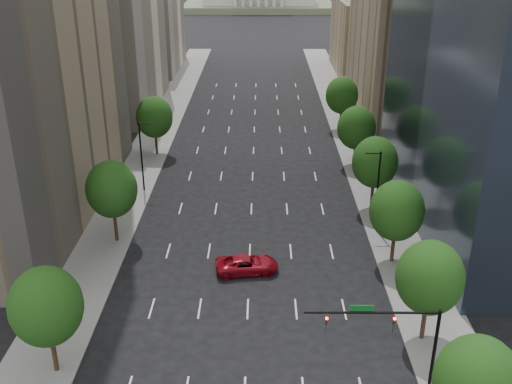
{
  "coord_description": "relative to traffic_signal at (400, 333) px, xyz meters",
  "views": [
    {
      "loc": [
        1.09,
        -2.61,
        30.07
      ],
      "look_at": [
        0.66,
        46.89,
        8.0
      ],
      "focal_mm": 41.56,
      "sensor_mm": 36.0,
      "label": 1
    }
  ],
  "objects": [
    {
      "name": "tree_left_1",
      "position": [
        -24.53,
        22.0,
        0.79
      ],
      "size": [
        5.2,
        5.2,
        8.97
      ],
      "color": "#382316",
      "rests_on": "ground"
    },
    {
      "name": "tree_left_0",
      "position": [
        -24.53,
        2.0,
        0.58
      ],
      "size": [
        5.2,
        5.2,
        8.75
      ],
      "color": "#382316",
      "rests_on": "ground"
    },
    {
      "name": "filler_left",
      "position": [
        -35.53,
        106.0,
        3.83
      ],
      "size": [
        14.0,
        26.0,
        18.0
      ],
      "primitive_type": "cube",
      "color": "beige",
      "rests_on": "ground"
    },
    {
      "name": "traffic_signal",
      "position": [
        0.0,
        0.0,
        0.0
      ],
      "size": [
        9.12,
        0.4,
        7.38
      ],
      "color": "black",
      "rests_on": "ground"
    },
    {
      "name": "tree_right_4",
      "position": [
        3.47,
        44.0,
        0.29
      ],
      "size": [
        5.2,
        5.2,
        8.46
      ],
      "color": "#382316",
      "rests_on": "ground"
    },
    {
      "name": "tree_left_2",
      "position": [
        -24.53,
        48.0,
        0.5
      ],
      "size": [
        5.2,
        5.2,
        8.68
      ],
      "color": "#382316",
      "rests_on": "ground"
    },
    {
      "name": "tree_right_5",
      "position": [
        3.47,
        60.0,
        0.58
      ],
      "size": [
        5.2,
        5.2,
        8.75
      ],
      "color": "#382316",
      "rests_on": "ground"
    },
    {
      "name": "foothills",
      "position": [
        24.14,
        569.4,
        -42.95
      ],
      "size": [
        720.0,
        413.0,
        263.0
      ],
      "color": "olive",
      "rests_on": "ground"
    },
    {
      "name": "tree_right_2",
      "position": [
        3.47,
        18.0,
        0.43
      ],
      "size": [
        5.2,
        5.2,
        8.61
      ],
      "color": "#382316",
      "rests_on": "ground"
    },
    {
      "name": "tree_right_0",
      "position": [
        3.47,
        -5.0,
        0.22
      ],
      "size": [
        5.2,
        5.2,
        8.39
      ],
      "color": "#382316",
      "rests_on": "ground"
    },
    {
      "name": "sidewalk_left",
      "position": [
        -26.03,
        30.0,
        -5.1
      ],
      "size": [
        6.0,
        200.0,
        0.15
      ],
      "primitive_type": "cube",
      "color": "slate",
      "rests_on": "ground"
    },
    {
      "name": "filler_right",
      "position": [
        14.47,
        103.0,
        2.83
      ],
      "size": [
        14.0,
        26.0,
        16.0
      ],
      "primitive_type": "cube",
      "color": "#8C7759",
      "rests_on": "ground"
    },
    {
      "name": "parking_tan_right",
      "position": [
        14.47,
        70.0,
        9.83
      ],
      "size": [
        14.0,
        30.0,
        30.0
      ],
      "primitive_type": "cube",
      "color": "#8C7759",
      "rests_on": "ground"
    },
    {
      "name": "streetlight_ln",
      "position": [
        -23.96,
        35.0,
        -0.33
      ],
      "size": [
        1.7,
        0.2,
        9.0
      ],
      "color": "black",
      "rests_on": "ground"
    },
    {
      "name": "midrise_cream_left",
      "position": [
        -35.53,
        73.0,
        12.33
      ],
      "size": [
        14.0,
        30.0,
        35.0
      ],
      "primitive_type": "cube",
      "color": "beige",
      "rests_on": "ground"
    },
    {
      "name": "streetlight_rn",
      "position": [
        2.91,
        25.0,
        -0.33
      ],
      "size": [
        1.7,
        0.2,
        9.0
      ],
      "color": "black",
      "rests_on": "ground"
    },
    {
      "name": "sidewalk_right",
      "position": [
        4.97,
        30.0,
        -5.1
      ],
      "size": [
        6.0,
        200.0,
        0.15
      ],
      "primitive_type": "cube",
      "color": "slate",
      "rests_on": "ground"
    },
    {
      "name": "tree_right_3",
      "position": [
        3.47,
        30.0,
        0.72
      ],
      "size": [
        5.2,
        5.2,
        8.89
      ],
      "color": "#382316",
      "rests_on": "ground"
    },
    {
      "name": "tree_right_1",
      "position": [
        3.47,
        6.0,
        0.58
      ],
      "size": [
        5.2,
        5.2,
        8.75
      ],
      "color": "#382316",
      "rests_on": "ground"
    },
    {
      "name": "car_red_far",
      "position": [
        -10.72,
        16.03,
        -4.34
      ],
      "size": [
        6.31,
        3.56,
        1.66
      ],
      "primitive_type": "imported",
      "rotation": [
        0.0,
        0.0,
        1.71
      ],
      "color": "maroon",
      "rests_on": "ground"
    }
  ]
}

